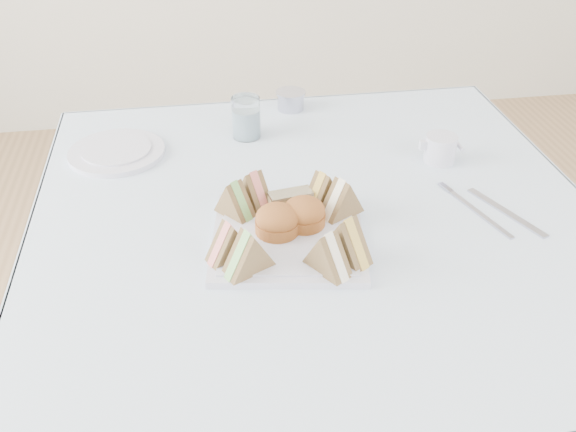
{
  "coord_description": "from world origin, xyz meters",
  "views": [
    {
      "loc": [
        -0.2,
        -0.94,
        1.39
      ],
      "look_at": [
        -0.06,
        -0.07,
        0.8
      ],
      "focal_mm": 40.0,
      "sensor_mm": 36.0,
      "label": 1
    }
  ],
  "objects": [
    {
      "name": "tea_strainer",
      "position": [
        0.02,
        0.45,
        0.77
      ],
      "size": [
        0.09,
        0.09,
        0.04
      ],
      "primitive_type": "cylinder",
      "rotation": [
        0.0,
        0.0,
        0.42
      ],
      "color": "#AFACC0",
      "rests_on": "tablecloth"
    },
    {
      "name": "water_glass",
      "position": [
        -0.09,
        0.32,
        0.79
      ],
      "size": [
        0.08,
        0.08,
        0.09
      ],
      "primitive_type": "cylinder",
      "rotation": [
        0.0,
        0.0,
        0.26
      ],
      "color": "white",
      "rests_on": "tablecloth"
    },
    {
      "name": "sandwich_bl_b",
      "position": [
        -0.11,
        0.03,
        0.79
      ],
      "size": [
        0.07,
        0.08,
        0.07
      ],
      "primitive_type": null,
      "rotation": [
        0.0,
        0.0,
        2.09
      ],
      "color": "olive",
      "rests_on": "serving_plate"
    },
    {
      "name": "sandwich_br_a",
      "position": [
        0.04,
        -0.03,
        0.79
      ],
      "size": [
        0.09,
        0.07,
        0.07
      ],
      "primitive_type": null,
      "rotation": [
        0.0,
        0.0,
        -2.61
      ],
      "color": "olive",
      "rests_on": "serving_plate"
    },
    {
      "name": "table",
      "position": [
        0.0,
        0.0,
        0.37
      ],
      "size": [
        0.9,
        0.9,
        0.74
      ],
      "primitive_type": "cube",
      "color": "brown",
      "rests_on": "floor"
    },
    {
      "name": "scone_left",
      "position": [
        -0.08,
        -0.06,
        0.78
      ],
      "size": [
        0.08,
        0.08,
        0.05
      ],
      "primitive_type": "cylinder",
      "rotation": [
        0.0,
        0.0,
        -0.11
      ],
      "color": "#994F2D",
      "rests_on": "serving_plate"
    },
    {
      "name": "sandwich_fl_a",
      "position": [
        -0.17,
        -0.12,
        0.79
      ],
      "size": [
        0.08,
        0.07,
        0.07
      ],
      "primitive_type": null,
      "rotation": [
        0.0,
        0.0,
        0.47
      ],
      "color": "olive",
      "rests_on": "serving_plate"
    },
    {
      "name": "fork",
      "position": [
        0.29,
        -0.05,
        0.75
      ],
      "size": [
        0.06,
        0.16,
        0.0
      ],
      "primitive_type": "cube",
      "rotation": [
        0.0,
        0.0,
        0.3
      ],
      "color": "#AFACC0",
      "rests_on": "tablecloth"
    },
    {
      "name": "side_plate",
      "position": [
        -0.37,
        0.28,
        0.75
      ],
      "size": [
        0.21,
        0.21,
        0.01
      ],
      "primitive_type": "cylinder",
      "rotation": [
        0.0,
        0.0,
        0.08
      ],
      "color": "silver",
      "rests_on": "tablecloth"
    },
    {
      "name": "sandwich_fl_b",
      "position": [
        -0.14,
        -0.15,
        0.79
      ],
      "size": [
        0.09,
        0.07,
        0.07
      ],
      "primitive_type": null,
      "rotation": [
        0.0,
        0.0,
        0.48
      ],
      "color": "olive",
      "rests_on": "serving_plate"
    },
    {
      "name": "serving_plate",
      "position": [
        -0.06,
        -0.07,
        0.75
      ],
      "size": [
        0.29,
        0.29,
        0.01
      ],
      "primitive_type": "cube",
      "rotation": [
        0.0,
        0.0,
        -0.16
      ],
      "color": "silver",
      "rests_on": "tablecloth"
    },
    {
      "name": "sandwich_br_b",
      "position": [
        0.01,
        0.01,
        0.79
      ],
      "size": [
        0.08,
        0.07,
        0.07
      ],
      "primitive_type": null,
      "rotation": [
        0.0,
        0.0,
        -2.54
      ],
      "color": "olive",
      "rests_on": "serving_plate"
    },
    {
      "name": "sandwich_fr_a",
      "position": [
        0.02,
        -0.15,
        0.8
      ],
      "size": [
        0.08,
        0.09,
        0.07
      ],
      "primitive_type": null,
      "rotation": [
        0.0,
        0.0,
        -0.98
      ],
      "color": "olive",
      "rests_on": "serving_plate"
    },
    {
      "name": "tablecloth",
      "position": [
        0.0,
        0.0,
        0.74
      ],
      "size": [
        1.02,
        1.02,
        0.01
      ],
      "primitive_type": "cube",
      "color": "white",
      "rests_on": "table"
    },
    {
      "name": "sandwich_fr_b",
      "position": [
        -0.02,
        -0.17,
        0.79
      ],
      "size": [
        0.07,
        0.09,
        0.07
      ],
      "primitive_type": null,
      "rotation": [
        0.0,
        0.0,
        -0.98
      ],
      "color": "olive",
      "rests_on": "serving_plate"
    },
    {
      "name": "scone_right",
      "position": [
        -0.03,
        -0.05,
        0.78
      ],
      "size": [
        0.1,
        0.1,
        0.05
      ],
      "primitive_type": "cylinder",
      "rotation": [
        0.0,
        0.0,
        0.36
      ],
      "color": "#994F2D",
      "rests_on": "serving_plate"
    },
    {
      "name": "knife",
      "position": [
        0.34,
        -0.05,
        0.75
      ],
      "size": [
        0.08,
        0.17,
        0.0
      ],
      "primitive_type": "cube",
      "rotation": [
        0.0,
        0.0,
        0.39
      ],
      "color": "#AFACC0",
      "rests_on": "tablecloth"
    },
    {
      "name": "sandwich_bl_a",
      "position": [
        -0.15,
        0.0,
        0.79
      ],
      "size": [
        0.07,
        0.08,
        0.07
      ],
      "primitive_type": null,
      "rotation": [
        0.0,
        0.0,
        2.23
      ],
      "color": "olive",
      "rests_on": "serving_plate"
    },
    {
      "name": "creamer_jug",
      "position": [
        0.28,
        0.15,
        0.77
      ],
      "size": [
        0.06,
        0.06,
        0.06
      ],
      "primitive_type": "cylinder",
      "rotation": [
        0.0,
        0.0,
        -0.01
      ],
      "color": "silver",
      "rests_on": "tablecloth"
    },
    {
      "name": "pastry_slice",
      "position": [
        -0.05,
        0.0,
        0.78
      ],
      "size": [
        0.08,
        0.04,
        0.04
      ],
      "primitive_type": "cube",
      "rotation": [
        0.0,
        0.0,
        0.17
      ],
      "color": "tan",
      "rests_on": "serving_plate"
    }
  ]
}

